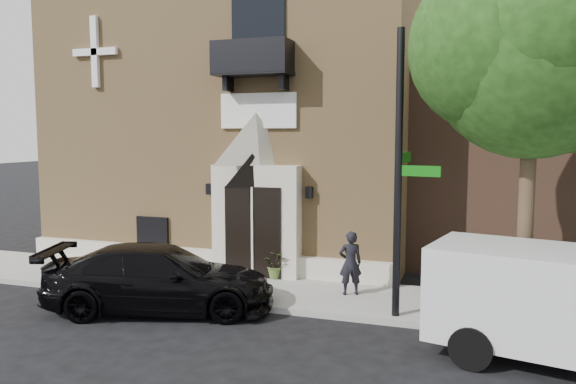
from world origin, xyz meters
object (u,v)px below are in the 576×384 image
object	(u,v)px
black_sedan	(160,278)
street_sign	(399,174)
fire_hydrant	(543,313)
pedestrian_near	(350,263)

from	to	relation	value
black_sedan	street_sign	bearing A→B (deg)	-97.23
street_sign	fire_hydrant	world-z (taller)	street_sign
street_sign	pedestrian_near	world-z (taller)	street_sign
black_sedan	street_sign	world-z (taller)	street_sign
pedestrian_near	fire_hydrant	bearing A→B (deg)	137.71
black_sedan	fire_hydrant	distance (m)	8.57
black_sedan	pedestrian_near	xyz separation A→B (m)	(4.14, 2.30, 0.18)
black_sedan	pedestrian_near	distance (m)	4.74
street_sign	fire_hydrant	size ratio (longest dim) A/B	8.11
black_sedan	fire_hydrant	world-z (taller)	black_sedan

